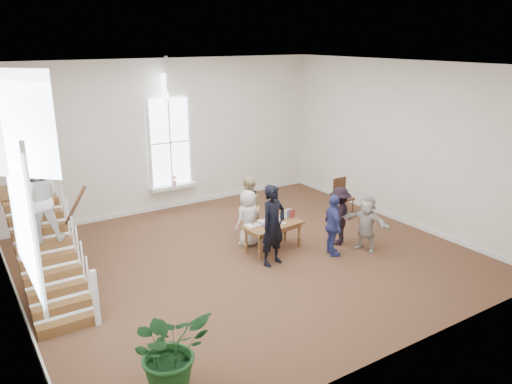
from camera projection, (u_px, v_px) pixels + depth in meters
ground at (249, 258)px, 11.96m from camera, size 10.00×10.00×0.00m
room_shell at (173, 195)px, 15.37m from camera, size 10.49×10.00×10.00m
staircase at (42, 220)px, 9.84m from camera, size 1.10×4.10×2.92m
library_table at (273, 227)px, 12.25m from camera, size 1.54×0.89×0.75m
police_officer at (273, 225)px, 11.40m from camera, size 0.78×0.60×1.92m
elderly_woman at (248, 218)px, 12.52m from camera, size 0.78×0.58×1.45m
person_yellow at (248, 207)px, 13.05m from camera, size 0.99×0.92×1.63m
woman_cluster_a at (333, 226)px, 11.91m from camera, size 0.66×0.96×1.52m
woman_cluster_b at (339, 216)px, 12.59m from camera, size 1.11×1.00×1.50m
woman_cluster_c at (366, 223)px, 12.23m from camera, size 0.85×1.38×1.42m
floor_plant at (170, 349)px, 7.38m from camera, size 1.27×1.12×1.32m
side_chair at (342, 194)px, 14.79m from camera, size 0.48×0.48×1.09m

